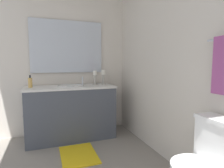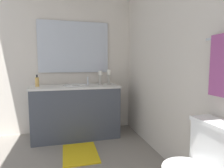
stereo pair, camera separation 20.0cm
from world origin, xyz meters
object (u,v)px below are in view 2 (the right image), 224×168
object	(u,v)px
towel_near_vanity	(224,66)
vanity_cabinet	(76,111)
mirror	(74,47)
soap_bottle	(37,82)
sink_basin	(76,88)
bath_mat	(80,153)
candle_holder_tall	(109,77)
candle_holder_short	(100,77)

from	to	relation	value
towel_near_vanity	vanity_cabinet	bearing A→B (deg)	-153.34
mirror	soap_bottle	bearing A→B (deg)	-65.00
sink_basin	bath_mat	size ratio (longest dim) A/B	0.67
vanity_cabinet	soap_bottle	size ratio (longest dim) A/B	7.51
mirror	candle_holder_tall	size ratio (longest dim) A/B	4.83
bath_mat	mirror	bearing A→B (deg)	-180.00
candle_holder_tall	candle_holder_short	distance (m)	0.15
candle_holder_short	mirror	bearing A→B (deg)	-117.98
soap_bottle	towel_near_vanity	distance (m)	2.42
candle_holder_tall	towel_near_vanity	bearing A→B (deg)	11.12
vanity_cabinet	bath_mat	distance (m)	0.75
soap_bottle	sink_basin	bearing A→B (deg)	88.68
vanity_cabinet	sink_basin	bearing A→B (deg)	90.00
mirror	soap_bottle	size ratio (longest dim) A/B	6.48
soap_bottle	bath_mat	bearing A→B (deg)	41.87
candle_holder_tall	candle_holder_short	size ratio (longest dim) A/B	1.05
towel_near_vanity	candle_holder_short	bearing A→B (deg)	-164.72
mirror	candle_holder_short	bearing A→B (deg)	62.02
vanity_cabinet	towel_near_vanity	size ratio (longest dim) A/B	2.95
vanity_cabinet	candle_holder_tall	xyz separation A→B (m)	(-0.07, 0.56, 0.54)
sink_basin	candle_holder_tall	xyz separation A→B (m)	(-0.07, 0.56, 0.16)
vanity_cabinet	sink_basin	size ratio (longest dim) A/B	3.36
mirror	towel_near_vanity	size ratio (longest dim) A/B	2.55
bath_mat	soap_bottle	bearing A→B (deg)	-138.13
candle_holder_tall	candle_holder_short	bearing A→B (deg)	-88.68
sink_basin	candle_holder_tall	size ratio (longest dim) A/B	1.66
bath_mat	candle_holder_short	bearing A→B (deg)	149.25
vanity_cabinet	sink_basin	xyz separation A→B (m)	(-0.00, 0.00, 0.37)
towel_near_vanity	bath_mat	xyz separation A→B (m)	(-1.24, -0.94, -1.14)
candle_holder_short	soap_bottle	bearing A→B (deg)	-87.11
sink_basin	mirror	bearing A→B (deg)	-179.80
soap_bottle	candle_holder_short	bearing A→B (deg)	92.89
candle_holder_short	towel_near_vanity	xyz separation A→B (m)	(1.93, 0.53, 0.20)
vanity_cabinet	candle_holder_tall	world-z (taller)	candle_holder_tall
sink_basin	mirror	xyz separation A→B (m)	(-0.28, -0.00, 0.66)
towel_near_vanity	bath_mat	distance (m)	1.93
mirror	candle_holder_tall	distance (m)	0.78
soap_bottle	towel_near_vanity	xyz separation A→B (m)	(1.88, 1.51, 0.25)
soap_bottle	candle_holder_tall	bearing A→B (deg)	92.68
candle_holder_short	vanity_cabinet	bearing A→B (deg)	-81.30
candle_holder_short	sink_basin	bearing A→B (deg)	-81.28
vanity_cabinet	candle_holder_short	distance (m)	0.67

